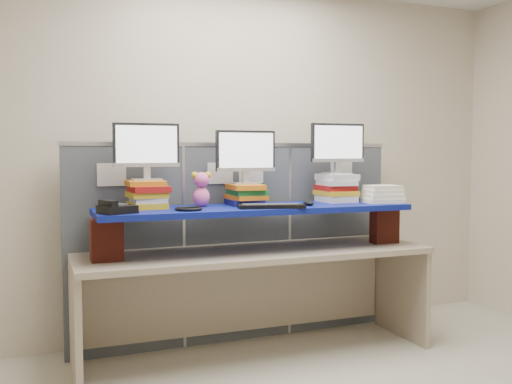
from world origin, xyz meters
name	(u,v)px	position (x,y,z in m)	size (l,w,h in m)	color
room	(368,163)	(0.00, 0.00, 1.40)	(5.00, 4.00, 2.80)	beige
cubicle_partition	(238,241)	(0.00, 1.78, 0.77)	(2.60, 0.06, 1.53)	#42464E
desk	(256,272)	(-0.01, 1.39, 0.61)	(2.52, 0.79, 0.76)	tan
brick_pier_left	(107,240)	(-1.04, 1.36, 0.90)	(0.20, 0.11, 0.27)	maroon
brick_pier_right	(384,225)	(1.02, 1.32, 0.90)	(0.20, 0.11, 0.27)	maroon
blue_board	(256,209)	(-0.01, 1.39, 1.06)	(2.22, 0.56, 0.04)	navy
book_stack_left	(147,194)	(-0.75, 1.53, 1.17)	(0.27, 0.32, 0.19)	gold
book_stack_center	(246,195)	(-0.04, 1.51, 1.15)	(0.26, 0.32, 0.15)	#121251
book_stack_right	(336,188)	(0.70, 1.50, 1.18)	(0.25, 0.30, 0.21)	silver
monitor_left	(146,148)	(-0.75, 1.52, 1.48)	(0.44, 0.13, 0.39)	#B6B7BC
monitor_center	(246,154)	(-0.04, 1.51, 1.45)	(0.44, 0.13, 0.39)	#B6B7BC
monitor_right	(338,145)	(0.71, 1.49, 1.51)	(0.44, 0.13, 0.39)	#B6B7BC
keyboard	(271,206)	(0.03, 1.22, 1.09)	(0.48, 0.26, 0.03)	black
mouse	(308,203)	(0.35, 1.28, 1.09)	(0.06, 0.12, 0.04)	black
desk_phone	(116,208)	(-1.00, 1.27, 1.11)	(0.25, 0.23, 0.08)	black
headset	(189,209)	(-0.53, 1.28, 1.09)	(0.18, 0.18, 0.02)	black
plush_toy	(201,189)	(-0.37, 1.50, 1.20)	(0.14, 0.11, 0.24)	pink
binder_stack	(383,194)	(0.98, 1.29, 1.14)	(0.30, 0.26, 0.13)	white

